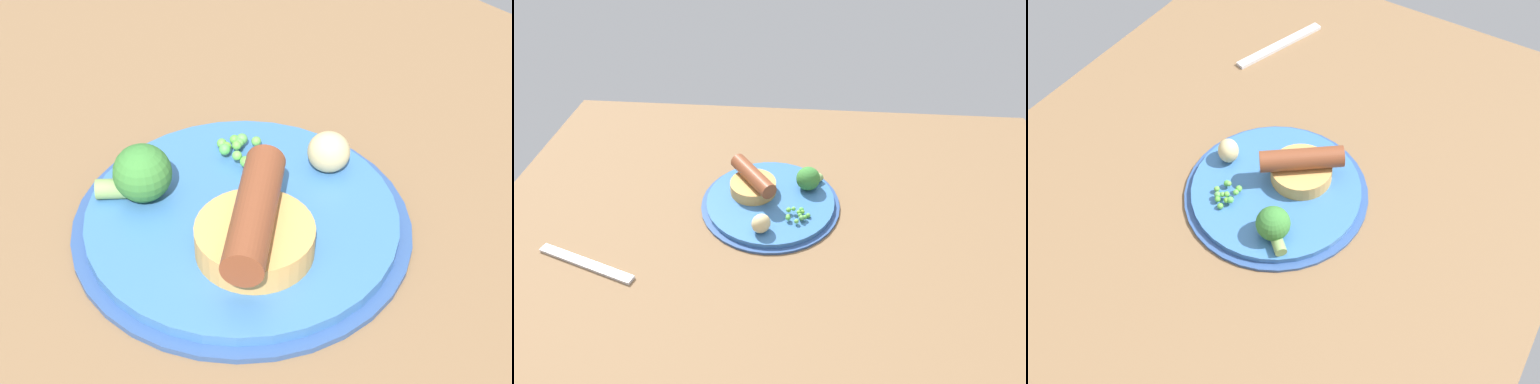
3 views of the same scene
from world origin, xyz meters
TOP-DOWN VIEW (x-y plane):
  - dining_table at (0.00, 0.00)cm, footprint 110.00×80.00cm
  - dinner_plate at (-3.55, 2.70)cm, footprint 25.73×25.73cm
  - sausage_pudding at (-6.97, 4.67)cm, footprint 9.32×10.89cm
  - pea_pile at (1.57, -2.10)cm, footprint 4.69×3.69cm
  - broccoli_floret_near at (3.33, 6.68)cm, footprint 5.27×5.53cm
  - potato_chunk_0 at (-4.43, -5.91)cm, footprint 4.49×4.44cm

SIDE VIEW (x-z plane):
  - dining_table at x=0.00cm, z-range 0.00..3.00cm
  - dinner_plate at x=-3.55cm, z-range 2.87..4.27cm
  - pea_pile at x=1.57cm, z-range 4.49..6.00cm
  - potato_chunk_0 at x=-4.43cm, z-range 4.40..7.86cm
  - sausage_pudding at x=-6.97cm, z-range 3.90..9.13cm
  - broccoli_floret_near at x=3.33cm, z-range 4.31..8.83cm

